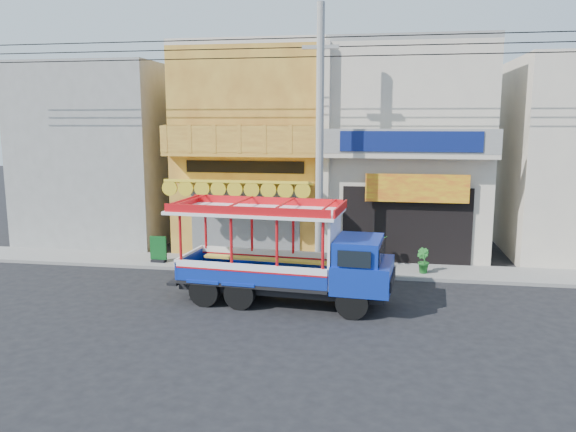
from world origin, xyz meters
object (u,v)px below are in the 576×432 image
(utility_pole, at_px, (324,127))
(green_sign, at_px, (158,251))
(songthaew_truck, at_px, (298,256))
(potted_plant_b, at_px, (423,261))
(potted_plant_a, at_px, (372,251))

(utility_pole, distance_m, green_sign, 7.59)
(songthaew_truck, relative_size, potted_plant_b, 7.69)
(potted_plant_b, bearing_deg, green_sign, 53.98)
(potted_plant_a, bearing_deg, utility_pole, 154.06)
(songthaew_truck, height_order, potted_plant_b, songthaew_truck)
(songthaew_truck, bearing_deg, potted_plant_b, 44.16)
(utility_pole, height_order, songthaew_truck, utility_pole)
(green_sign, distance_m, potted_plant_a, 7.76)
(green_sign, height_order, potted_plant_a, potted_plant_a)
(songthaew_truck, height_order, potted_plant_a, songthaew_truck)
(utility_pole, height_order, potted_plant_b, utility_pole)
(songthaew_truck, bearing_deg, potted_plant_a, 64.36)
(potted_plant_b, bearing_deg, potted_plant_a, 35.86)
(songthaew_truck, xyz_separation_m, potted_plant_b, (3.76, 3.65, -0.88))
(songthaew_truck, xyz_separation_m, green_sign, (-5.72, 3.59, -0.90))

